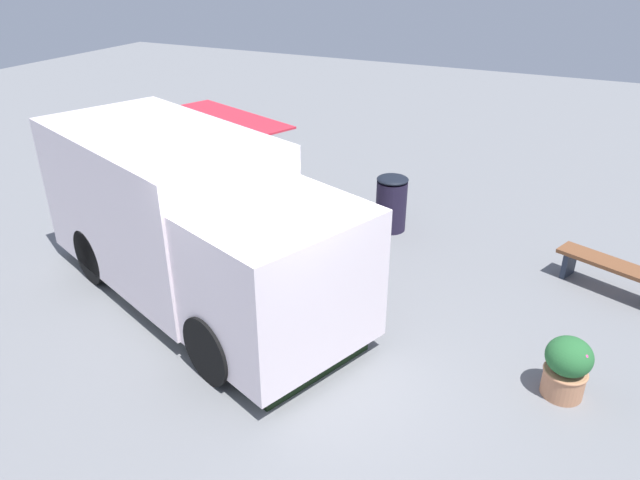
{
  "coord_description": "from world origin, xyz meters",
  "views": [
    {
      "loc": [
        3.01,
        -5.34,
        4.67
      ],
      "look_at": [
        -0.37,
        1.62,
        0.77
      ],
      "focal_mm": 33.0,
      "sensor_mm": 36.0,
      "label": 1
    }
  ],
  "objects_px": {
    "planter_flowering_far": "(226,177)",
    "trash_bin": "(391,203)",
    "food_truck": "(191,224)",
    "planter_flowering_near": "(567,367)",
    "plaza_bench": "(612,270)"
  },
  "relations": [
    {
      "from": "food_truck",
      "to": "planter_flowering_near",
      "type": "relative_size",
      "value": 7.64
    },
    {
      "from": "planter_flowering_far",
      "to": "food_truck",
      "type": "bearing_deg",
      "value": -62.22
    },
    {
      "from": "planter_flowering_far",
      "to": "plaza_bench",
      "type": "xyz_separation_m",
      "value": [
        7.4,
        -0.83,
        0.04
      ]
    },
    {
      "from": "trash_bin",
      "to": "plaza_bench",
      "type": "bearing_deg",
      "value": -9.42
    },
    {
      "from": "planter_flowering_near",
      "to": "plaza_bench",
      "type": "distance_m",
      "value": 2.74
    },
    {
      "from": "food_truck",
      "to": "planter_flowering_near",
      "type": "xyz_separation_m",
      "value": [
        5.13,
        0.02,
        -0.74
      ]
    },
    {
      "from": "planter_flowering_far",
      "to": "trash_bin",
      "type": "xyz_separation_m",
      "value": [
        3.71,
        -0.22,
        0.2
      ]
    },
    {
      "from": "food_truck",
      "to": "planter_flowering_far",
      "type": "relative_size",
      "value": 9.37
    },
    {
      "from": "food_truck",
      "to": "trash_bin",
      "type": "bearing_deg",
      "value": 61.23
    },
    {
      "from": "food_truck",
      "to": "planter_flowering_near",
      "type": "height_order",
      "value": "food_truck"
    },
    {
      "from": "plaza_bench",
      "to": "planter_flowering_far",
      "type": "bearing_deg",
      "value": 173.61
    },
    {
      "from": "planter_flowering_near",
      "to": "trash_bin",
      "type": "height_order",
      "value": "trash_bin"
    },
    {
      "from": "planter_flowering_near",
      "to": "plaza_bench",
      "type": "bearing_deg",
      "value": 81.88
    },
    {
      "from": "planter_flowering_far",
      "to": "planter_flowering_near",
      "type": "bearing_deg",
      "value": -26.77
    },
    {
      "from": "plaza_bench",
      "to": "trash_bin",
      "type": "xyz_separation_m",
      "value": [
        -3.68,
        0.61,
        0.16
      ]
    }
  ]
}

